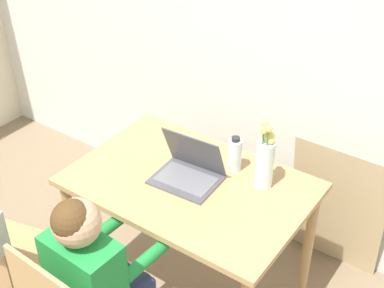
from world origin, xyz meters
name	(u,v)px	position (x,y,z in m)	size (l,w,h in m)	color
wall_back	(268,29)	(0.00, 2.23, 1.25)	(6.40, 0.05, 2.50)	silver
dining_table	(190,198)	(0.03, 1.47, 0.65)	(1.11, 0.74, 0.75)	tan
person_seated	(94,271)	(0.00, 0.86, 0.67)	(0.33, 0.43, 1.06)	#1E8438
laptop	(189,168)	(0.02, 1.50, 0.80)	(0.32, 0.26, 0.23)	#4C4C51
flower_vase	(265,160)	(0.33, 1.65, 0.89)	(0.08, 0.09, 0.35)	silver
water_bottle	(235,155)	(0.16, 1.68, 0.84)	(0.07, 0.07, 0.18)	silver
cardboard_panel	(337,208)	(0.56, 2.11, 0.40)	(0.52, 0.13, 0.80)	tan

